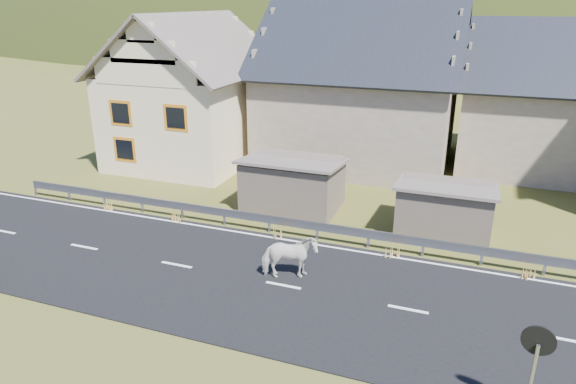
% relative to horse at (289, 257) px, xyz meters
% --- Properties ---
extents(ground, '(160.00, 160.00, 0.00)m').
position_rel_horse_xyz_m(ground, '(-0.01, -0.53, -0.81)').
color(ground, '#454A15').
rests_on(ground, ground).
extents(road, '(60.00, 7.00, 0.04)m').
position_rel_horse_xyz_m(road, '(-0.01, -0.53, -0.79)').
color(road, black).
rests_on(road, ground).
extents(lane_markings, '(60.00, 6.60, 0.01)m').
position_rel_horse_xyz_m(lane_markings, '(-0.01, -0.53, -0.77)').
color(lane_markings, silver).
rests_on(lane_markings, road).
extents(guardrail, '(28.10, 0.09, 0.75)m').
position_rel_horse_xyz_m(guardrail, '(-0.01, 3.15, -0.25)').
color(guardrail, '#93969B').
rests_on(guardrail, ground).
extents(shed_left, '(4.30, 3.30, 2.40)m').
position_rel_horse_xyz_m(shed_left, '(-2.01, 5.97, 0.29)').
color(shed_left, '#6B5E4E').
rests_on(shed_left, ground).
extents(shed_right, '(3.80, 2.90, 2.20)m').
position_rel_horse_xyz_m(shed_right, '(4.49, 5.47, 0.19)').
color(shed_right, '#6B5E4E').
rests_on(shed_right, ground).
extents(house_cream, '(7.80, 9.80, 8.30)m').
position_rel_horse_xyz_m(house_cream, '(-10.02, 11.47, 3.54)').
color(house_cream, beige).
rests_on(house_cream, ground).
extents(house_stone_a, '(10.80, 9.80, 8.90)m').
position_rel_horse_xyz_m(house_stone_a, '(-1.01, 14.47, 3.82)').
color(house_stone_a, tan).
rests_on(house_stone_a, ground).
extents(house_stone_b, '(9.80, 8.80, 8.10)m').
position_rel_horse_xyz_m(house_stone_b, '(8.99, 16.47, 3.42)').
color(house_stone_b, tan).
rests_on(house_stone_b, ground).
extents(mountain, '(440.00, 280.00, 260.00)m').
position_rel_horse_xyz_m(mountain, '(4.99, 179.47, -20.81)').
color(mountain, '#213013').
rests_on(mountain, ground).
extents(conifer_patch, '(76.00, 50.00, 28.00)m').
position_rel_horse_xyz_m(conifer_patch, '(-55.01, 109.47, 5.19)').
color(conifer_patch, black).
rests_on(conifer_patch, ground).
extents(horse, '(1.48, 2.01, 1.54)m').
position_rel_horse_xyz_m(horse, '(0.00, 0.00, 0.00)').
color(horse, silver).
rests_on(horse, road).
extents(traffic_mirror, '(0.69, 0.22, 2.49)m').
position_rel_horse_xyz_m(traffic_mirror, '(6.96, -4.06, 1.01)').
color(traffic_mirror, '#93969B').
rests_on(traffic_mirror, ground).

